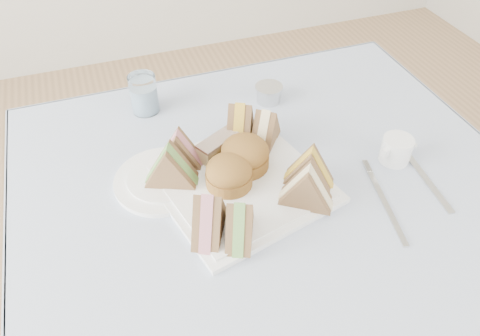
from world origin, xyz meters
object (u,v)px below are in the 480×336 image
object	(u,v)px
table	(274,307)
serving_plate	(240,184)
water_glass	(144,94)
creamer_jug	(396,150)

from	to	relation	value
table	serving_plate	size ratio (longest dim) A/B	2.91
water_glass	creamer_jug	bearing A→B (deg)	-37.39
creamer_jug	serving_plate	bearing A→B (deg)	156.53
serving_plate	table	bearing A→B (deg)	-63.94
table	creamer_jug	xyz separation A→B (m)	(0.27, 0.04, 0.40)
table	water_glass	size ratio (longest dim) A/B	9.52
water_glass	creamer_jug	xyz separation A→B (m)	(0.46, -0.35, -0.02)
serving_plate	water_glass	distance (m)	0.35
table	creamer_jug	world-z (taller)	creamer_jug
water_glass	serving_plate	bearing A→B (deg)	-68.27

